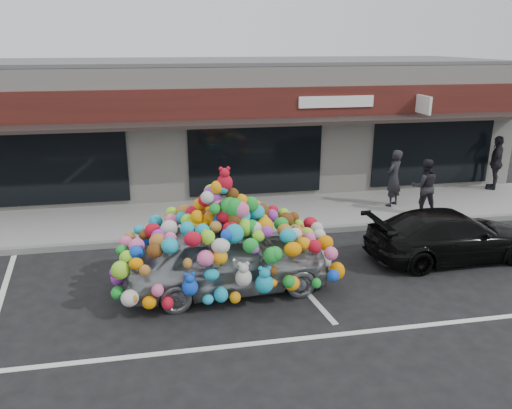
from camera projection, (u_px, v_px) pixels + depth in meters
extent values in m
plane|color=black|center=(162.00, 289.00, 10.41)|extent=(90.00, 90.00, 0.00)
cube|color=silver|center=(157.00, 125.00, 17.69)|extent=(24.00, 6.00, 4.20)
cube|color=#59595B|center=(153.00, 62.00, 17.02)|extent=(24.00, 6.00, 0.12)
cube|color=#3C1710|center=(155.00, 105.00, 14.49)|extent=(24.00, 0.18, 0.90)
cube|color=black|center=(156.00, 125.00, 14.16)|extent=(24.00, 1.20, 0.10)
cube|color=white|center=(423.00, 104.00, 15.50)|extent=(0.08, 0.95, 0.55)
cube|color=white|center=(336.00, 102.00, 15.33)|extent=(2.40, 0.04, 0.35)
cube|color=black|center=(54.00, 166.00, 14.54)|extent=(4.20, 0.12, 2.30)
cube|color=black|center=(256.00, 158.00, 15.58)|extent=(4.20, 0.12, 2.30)
cube|color=black|center=(432.00, 151.00, 16.63)|extent=(4.20, 0.12, 2.30)
cube|color=gray|center=(161.00, 221.00, 14.12)|extent=(26.00, 3.00, 0.15)
cube|color=slate|center=(161.00, 241.00, 12.72)|extent=(26.00, 0.18, 0.16)
cube|color=silver|center=(1.00, 298.00, 10.03)|extent=(0.73, 4.37, 0.01)
cube|color=silver|center=(290.00, 274.00, 11.08)|extent=(0.73, 4.37, 0.01)
cube|color=silver|center=(507.00, 256.00, 12.02)|extent=(0.73, 4.37, 0.01)
cube|color=silver|center=(281.00, 341.00, 8.60)|extent=(14.00, 0.12, 0.01)
imported|color=#A3A6AD|center=(227.00, 257.00, 10.23)|extent=(1.96, 4.28, 1.42)
ellipsoid|color=red|center=(226.00, 199.00, 9.84)|extent=(1.38, 1.84, 1.07)
sphere|color=#FF9E21|center=(298.00, 240.00, 10.24)|extent=(0.34, 0.34, 0.34)
sphere|color=#257DFF|center=(264.00, 282.00, 9.52)|extent=(0.36, 0.36, 0.36)
sphere|color=green|center=(186.00, 248.00, 10.97)|extent=(0.30, 0.30, 0.30)
sphere|color=pink|center=(225.00, 175.00, 9.69)|extent=(0.32, 0.32, 0.32)
sphere|color=orange|center=(164.00, 245.00, 10.00)|extent=(0.30, 0.30, 0.30)
imported|color=black|center=(451.00, 235.00, 11.71)|extent=(1.78, 4.08, 1.17)
imported|color=black|center=(394.00, 178.00, 14.97)|extent=(0.75, 0.71, 1.72)
imported|color=black|center=(424.00, 186.00, 14.31)|extent=(0.89, 0.75, 1.61)
imported|color=#262227|center=(496.00, 163.00, 16.68)|extent=(1.11, 1.00, 1.81)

